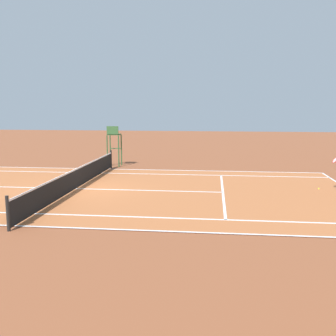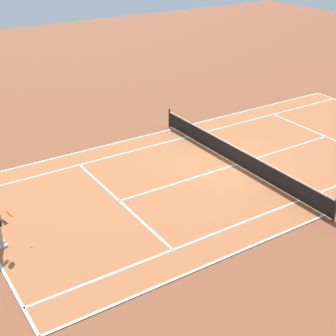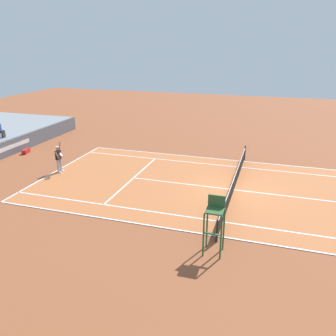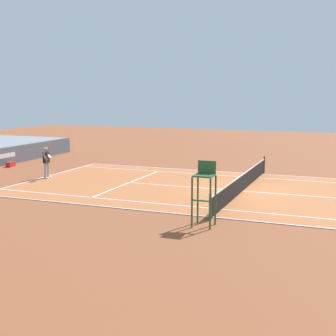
{
  "view_description": "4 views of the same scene",
  "coord_description": "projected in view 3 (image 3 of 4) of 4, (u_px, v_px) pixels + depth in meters",
  "views": [
    {
      "loc": [
        16.61,
        5.96,
        3.69
      ],
      "look_at": [
        -0.14,
        4.04,
        1.0
      ],
      "focal_mm": 42.45,
      "sensor_mm": 36.0,
      "label": 1
    },
    {
      "loc": [
        -16.16,
        14.42,
        10.62
      ],
      "look_at": [
        -0.14,
        4.04,
        1.0
      ],
      "focal_mm": 52.56,
      "sensor_mm": 36.0,
      "label": 2
    },
    {
      "loc": [
        -19.12,
        -1.94,
        8.16
      ],
      "look_at": [
        -0.14,
        4.04,
        1.0
      ],
      "focal_mm": 37.14,
      "sensor_mm": 36.0,
      "label": 3
    },
    {
      "loc": [
        -23.33,
        -5.03,
        4.93
      ],
      "look_at": [
        -0.14,
        4.04,
        1.0
      ],
      "focal_mm": 50.63,
      "sensor_mm": 36.0,
      "label": 4
    }
  ],
  "objects": [
    {
      "name": "ground_plane",
      "position": [
        234.0,
        190.0,
        20.47
      ],
      "size": [
        80.0,
        80.0,
        0.0
      ],
      "primitive_type": "plane",
      "color": "brown"
    },
    {
      "name": "net",
      "position": [
        235.0,
        182.0,
        20.29
      ],
      "size": [
        11.98,
        0.1,
        1.07
      ],
      "color": "black",
      "rests_on": "ground"
    },
    {
      "name": "spectator_seated_6",
      "position": [
        0.0,
        130.0,
        26.97
      ],
      "size": [
        0.44,
        0.6,
        1.27
      ],
      "color": "#474C56",
      "rests_on": "bleacher_platform"
    },
    {
      "name": "umpire_chair",
      "position": [
        215.0,
        218.0,
        13.91
      ],
      "size": [
        0.77,
        0.77,
        2.44
      ],
      "color": "#2D562D",
      "rests_on": "ground"
    },
    {
      "name": "tennis_ball",
      "position": [
        66.0,
        177.0,
        22.43
      ],
      "size": [
        0.07,
        0.07,
        0.07
      ],
      "primitive_type": "sphere",
      "color": "#D1E533",
      "rests_on": "ground"
    },
    {
      "name": "tennis_player",
      "position": [
        59.0,
        158.0,
        22.96
      ],
      "size": [
        0.75,
        0.68,
        2.08
      ],
      "color": "#9E9EA3",
      "rests_on": "ground"
    },
    {
      "name": "court",
      "position": [
        234.0,
        190.0,
        20.47
      ],
      "size": [
        11.08,
        23.88,
        0.03
      ],
      "color": "#B76638",
      "rests_on": "ground"
    },
    {
      "name": "equipment_bag",
      "position": [
        26.0,
        151.0,
        27.31
      ],
      "size": [
        0.95,
        0.53,
        0.32
      ],
      "color": "red",
      "rests_on": "ground"
    }
  ]
}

